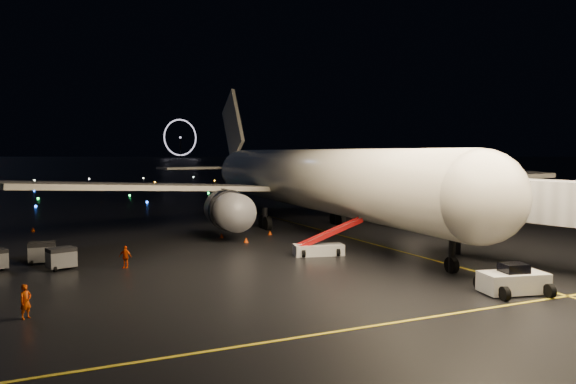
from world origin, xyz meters
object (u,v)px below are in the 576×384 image
object	(u,v)px
crew_a	(26,301)
baggage_cart_0	(61,258)
belt_loader	(319,238)
baggage_cart_1	(42,253)
pushback_tug	(513,278)
airliner	(297,147)
crew_c	(125,257)

from	to	relation	value
crew_a	baggage_cart_0	bearing A→B (deg)	41.45
belt_loader	baggage_cart_1	distance (m)	21.64
pushback_tug	belt_loader	bearing A→B (deg)	119.25
airliner	crew_c	size ratio (longest dim) A/B	38.55
belt_loader	baggage_cart_0	world-z (taller)	belt_loader
crew_a	baggage_cart_1	world-z (taller)	crew_a
baggage_cart_0	crew_c	bearing A→B (deg)	-34.87
crew_a	baggage_cart_0	size ratio (longest dim) A/B	0.95
pushback_tug	airliner	bearing A→B (deg)	99.50
crew_c	baggage_cart_0	xyz separation A→B (m)	(-4.29, 1.47, -0.04)
crew_c	baggage_cart_0	size ratio (longest dim) A/B	0.89
pushback_tug	crew_a	xyz separation A→B (m)	(-26.68, 6.68, -0.03)
airliner	baggage_cart_1	world-z (taller)	airliner
belt_loader	baggage_cart_1	xyz separation A→B (m)	(-20.84, 5.80, -0.63)
airliner	crew_a	bearing A→B (deg)	-133.67
belt_loader	baggage_cart_0	bearing A→B (deg)	-174.58
crew_a	baggage_cart_0	world-z (taller)	crew_a
belt_loader	crew_a	bearing A→B (deg)	-143.10
baggage_cart_1	crew_a	bearing A→B (deg)	-90.54
crew_c	baggage_cart_0	world-z (taller)	crew_c
belt_loader	baggage_cart_1	world-z (taller)	belt_loader
airliner	baggage_cart_0	distance (m)	31.40
baggage_cart_1	pushback_tug	bearing A→B (deg)	-37.00
crew_a	airliner	bearing A→B (deg)	5.82
crew_a	crew_c	distance (m)	12.61
crew_c	baggage_cart_0	bearing A→B (deg)	-161.65
baggage_cart_1	baggage_cart_0	bearing A→B (deg)	-63.70
airliner	crew_a	size ratio (longest dim) A/B	36.15
baggage_cart_0	airliner	bearing A→B (deg)	13.96
airliner	pushback_tug	distance (m)	35.03
pushback_tug	crew_c	xyz separation A→B (m)	(-20.10, 17.44, -0.08)
airliner	baggage_cart_1	size ratio (longest dim) A/B	33.57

